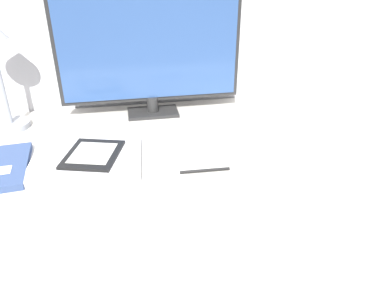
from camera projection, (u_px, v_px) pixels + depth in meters
desk at (172, 233)px, 1.37m from camera, size 1.33×0.78×0.71m
monitor at (150, 50)px, 1.33m from camera, size 0.66×0.11×0.46m
keyboard at (296, 159)px, 1.12m from camera, size 0.29×0.12×0.01m
laptop at (87, 160)px, 1.11m from camera, size 0.34×0.26×0.02m
ereader at (93, 154)px, 1.11m from camera, size 0.19×0.21×0.01m
pen at (205, 170)px, 1.07m from camera, size 0.14×0.01×0.01m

